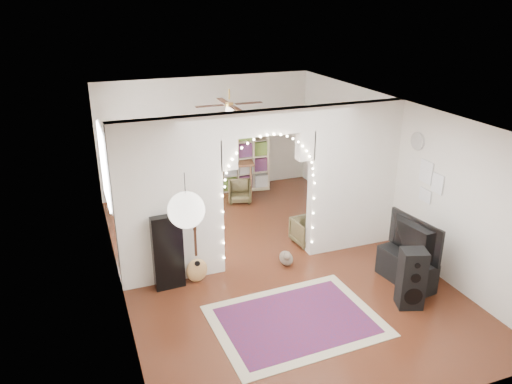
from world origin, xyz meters
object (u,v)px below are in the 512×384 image
object	(u,v)px
media_console	(406,269)
dining_chair_left	(240,191)
floor_speaker	(411,279)
bookcase	(236,157)
dining_table	(227,164)
dining_chair_right	(308,231)
acoustic_guitar	(196,261)

from	to	relation	value
media_console	dining_chair_left	bearing A→B (deg)	100.39
floor_speaker	bookcase	size ratio (longest dim) A/B	0.58
media_console	bookcase	xyz separation A→B (m)	(-1.24, 4.97, 0.56)
media_console	dining_table	size ratio (longest dim) A/B	0.76
media_console	bookcase	bearing A→B (deg)	96.03
bookcase	dining_chair_left	world-z (taller)	bookcase
dining_chair_left	dining_chair_right	world-z (taller)	dining_chair_right
floor_speaker	media_console	size ratio (longest dim) A/B	0.93
floor_speaker	dining_chair_right	distance (m)	2.45
floor_speaker	dining_chair_left	bearing A→B (deg)	121.22
bookcase	dining_chair_right	world-z (taller)	bookcase
media_console	dining_chair_left	size ratio (longest dim) A/B	1.90
dining_chair_right	media_console	bearing A→B (deg)	-69.81
acoustic_guitar	dining_table	distance (m)	4.13
acoustic_guitar	floor_speaker	xyz separation A→B (m)	(2.82, -1.79, 0.08)
dining_chair_left	dining_chair_right	size ratio (longest dim) A/B	0.96
acoustic_guitar	dining_chair_right	size ratio (longest dim) A/B	1.61
acoustic_guitar	dining_chair_right	distance (m)	2.39
bookcase	dining_table	size ratio (longest dim) A/B	1.23
dining_table	dining_chair_right	xyz separation A→B (m)	(0.60, -3.15, -0.43)
bookcase	dining_table	bearing A→B (deg)	-170.20
media_console	dining_table	distance (m)	5.20
floor_speaker	dining_chair_right	world-z (taller)	floor_speaker
dining_table	dining_chair_right	world-z (taller)	dining_table
dining_chair_right	dining_table	bearing A→B (deg)	95.62
acoustic_guitar	bookcase	world-z (taller)	bookcase
bookcase	acoustic_guitar	bearing A→B (deg)	-107.46
floor_speaker	dining_table	size ratio (longest dim) A/B	0.71
bookcase	floor_speaker	bearing A→B (deg)	-71.10
dining_chair_left	media_console	bearing A→B (deg)	-54.95
acoustic_guitar	media_console	bearing A→B (deg)	-2.70
dining_chair_right	bookcase	bearing A→B (deg)	91.58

